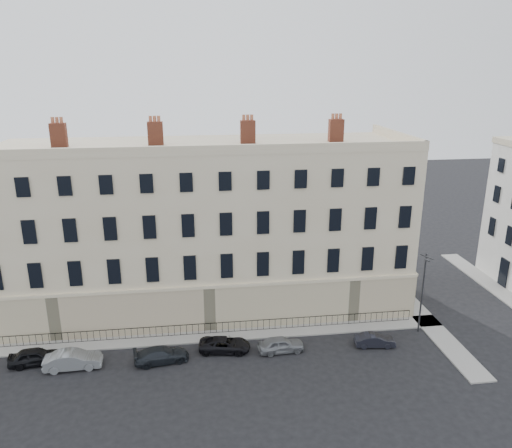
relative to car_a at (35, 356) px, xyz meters
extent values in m
plane|color=black|center=(19.32, -2.74, -0.65)|extent=(160.00, 160.00, 0.00)
cube|color=beige|center=(13.32, 9.26, 6.85)|extent=(36.00, 12.00, 15.00)
cube|color=#BDB28E|center=(13.32, 3.18, 1.35)|extent=(36.10, 0.18, 4.00)
cube|color=#BDB28E|center=(31.40, 9.26, 1.35)|extent=(0.18, 12.10, 4.00)
cube|color=beige|center=(13.32, 3.41, 14.75)|extent=(36.00, 0.35, 0.80)
cube|color=beige|center=(31.17, 9.26, 14.75)|extent=(0.35, 12.00, 0.80)
cube|color=brown|center=(1.32, 9.26, 15.35)|extent=(1.30, 0.70, 2.00)
cube|color=brown|center=(9.32, 9.26, 15.35)|extent=(1.30, 0.70, 2.00)
cube|color=brown|center=(17.32, 9.26, 15.35)|extent=(1.30, 0.70, 2.00)
cube|color=brown|center=(25.32, 9.26, 15.35)|extent=(1.30, 0.70, 2.00)
cube|color=gray|center=(9.32, 2.26, -0.59)|extent=(48.00, 2.00, 0.12)
cube|color=gray|center=(32.32, 5.26, -0.59)|extent=(2.00, 24.00, 0.12)
cube|color=gray|center=(42.32, 7.26, -0.59)|extent=(2.00, 20.00, 0.12)
cube|color=black|center=(13.32, 2.66, 0.37)|extent=(35.00, 0.04, 0.04)
cube|color=black|center=(13.32, 2.66, -0.53)|extent=(35.00, 0.04, 0.04)
imported|color=black|center=(0.00, 0.00, 0.00)|extent=(3.97, 2.03, 1.30)
imported|color=slate|center=(2.95, -0.92, 0.04)|extent=(4.26, 1.67, 1.38)
imported|color=black|center=(9.44, -0.95, -0.05)|extent=(4.32, 2.28, 1.19)
imported|color=black|center=(14.31, -0.07, -0.09)|extent=(4.27, 2.42, 1.12)
imported|color=slate|center=(18.71, -0.73, -0.03)|extent=(3.73, 1.70, 1.24)
imported|color=black|center=(26.33, -0.95, -0.12)|extent=(3.32, 1.46, 1.06)
cylinder|color=#303236|center=(30.86, 0.83, 2.90)|extent=(0.14, 0.14, 7.10)
cylinder|color=#303236|center=(30.62, 0.25, 6.36)|extent=(0.59, 1.26, 0.09)
cube|color=#303236|center=(30.38, -0.32, 6.32)|extent=(0.32, 0.47, 0.11)
camera|label=1|loc=(12.21, -34.68, 20.94)|focal=35.00mm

